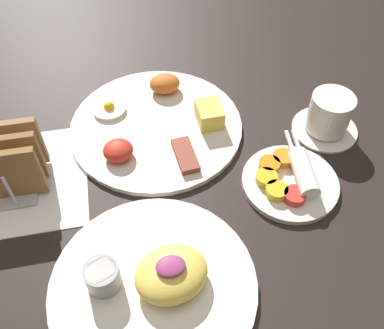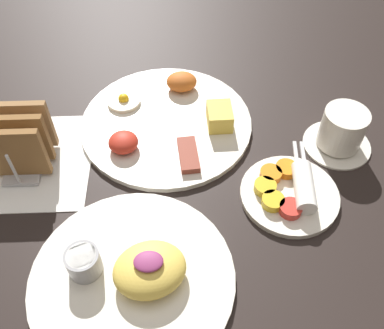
{
  "view_description": "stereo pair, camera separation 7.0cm",
  "coord_description": "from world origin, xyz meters",
  "px_view_note": "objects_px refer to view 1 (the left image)",
  "views": [
    {
      "loc": [
        -0.04,
        -0.39,
        0.57
      ],
      "look_at": [
        0.05,
        0.05,
        0.03
      ],
      "focal_mm": 40.0,
      "sensor_mm": 36.0,
      "label": 1
    },
    {
      "loc": [
        0.03,
        -0.4,
        0.57
      ],
      "look_at": [
        0.05,
        0.05,
        0.03
      ],
      "focal_mm": 40.0,
      "sensor_mm": 36.0,
      "label": 2
    }
  ],
  "objects_px": {
    "toast_rack": "(11,161)",
    "coffee_cup": "(329,116)",
    "plate_condiments": "(290,178)",
    "plate_breakfast": "(158,123)",
    "plate_foreground": "(154,281)"
  },
  "relations": [
    {
      "from": "plate_foreground",
      "to": "toast_rack",
      "type": "relative_size",
      "value": 2.49
    },
    {
      "from": "plate_breakfast",
      "to": "coffee_cup",
      "type": "xyz_separation_m",
      "value": [
        0.3,
        -0.07,
        0.03
      ]
    },
    {
      "from": "toast_rack",
      "to": "plate_condiments",
      "type": "bearing_deg",
      "value": -11.5
    },
    {
      "from": "plate_condiments",
      "to": "toast_rack",
      "type": "relative_size",
      "value": 1.49
    },
    {
      "from": "plate_breakfast",
      "to": "coffee_cup",
      "type": "bearing_deg",
      "value": -12.54
    },
    {
      "from": "plate_condiments",
      "to": "plate_breakfast",
      "type": "bearing_deg",
      "value": 138.73
    },
    {
      "from": "plate_breakfast",
      "to": "plate_condiments",
      "type": "distance_m",
      "value": 0.26
    },
    {
      "from": "toast_rack",
      "to": "coffee_cup",
      "type": "distance_m",
      "value": 0.55
    },
    {
      "from": "plate_breakfast",
      "to": "coffee_cup",
      "type": "height_order",
      "value": "coffee_cup"
    },
    {
      "from": "plate_breakfast",
      "to": "plate_foreground",
      "type": "bearing_deg",
      "value": -99.04
    },
    {
      "from": "plate_condiments",
      "to": "coffee_cup",
      "type": "bearing_deg",
      "value": 44.42
    },
    {
      "from": "plate_breakfast",
      "to": "plate_foreground",
      "type": "relative_size",
      "value": 1.1
    },
    {
      "from": "plate_condiments",
      "to": "plate_foreground",
      "type": "relative_size",
      "value": 0.6
    },
    {
      "from": "plate_foreground",
      "to": "plate_condiments",
      "type": "bearing_deg",
      "value": 29.45
    },
    {
      "from": "plate_condiments",
      "to": "toast_rack",
      "type": "distance_m",
      "value": 0.45
    }
  ]
}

